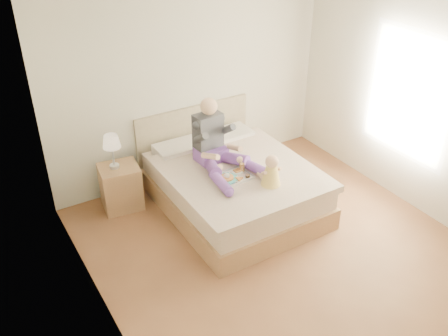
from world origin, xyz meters
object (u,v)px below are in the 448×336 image
bed (231,183)px  adult (217,146)px  tray (233,176)px  nightstand (121,187)px  baby (271,172)px

bed → adult: (-0.16, 0.08, 0.54)m
adult → tray: (-0.00, -0.38, -0.22)m
bed → nightstand: size_ratio=3.73×
adult → baby: bearing=-72.1°
bed → tray: bearing=-118.3°
adult → tray: size_ratio=2.37×
nightstand → baby: bearing=-36.2°
bed → tray: 0.47m
bed → baby: size_ratio=5.72×
nightstand → adult: adult is taller
tray → baby: size_ratio=1.16×
baby → adult: bearing=116.6°
bed → adult: bearing=154.1°
nightstand → tray: (1.06, -0.97, 0.34)m
nightstand → tray: 1.48m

